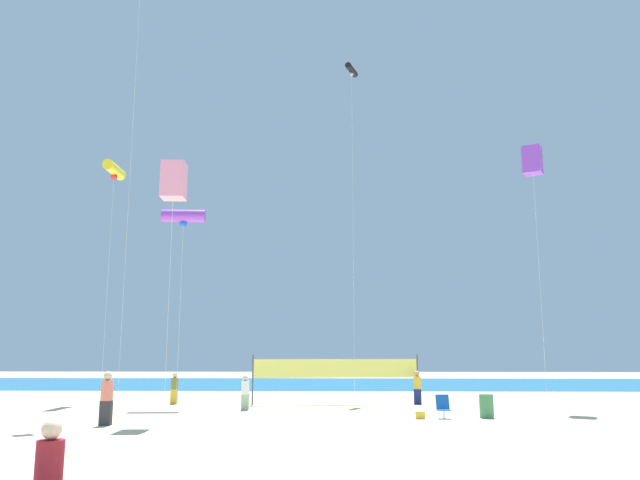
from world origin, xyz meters
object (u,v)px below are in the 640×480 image
beachgoer_olive_shirt (174,387)px  beachgoer_white_shirt (245,391)px  folding_beach_chair (443,406)px  beach_handbag (420,415)px  volleyball_net (336,370)px  kite_violet_tube (184,217)px  beachgoer_coral_shirt (107,396)px  kite_violet_box (532,161)px  mother_figure (48,477)px  beachgoer_mustard_shirt (417,386)px  kite_yellow_tube (114,171)px  kite_black_tube (352,72)px  trash_barrel (486,406)px  kite_pink_box (174,181)px

beachgoer_olive_shirt → beachgoer_white_shirt: bearing=-101.0°
beachgoer_white_shirt → folding_beach_chair: bearing=81.6°
beachgoer_white_shirt → beach_handbag: beachgoer_white_shirt is taller
volleyball_net → kite_violet_tube: size_ratio=0.86×
beachgoer_coral_shirt → kite_violet_box: size_ratio=0.15×
kite_violet_tube → kite_violet_box: bearing=-1.5°
mother_figure → beachgoer_mustard_shirt: (7.86, 22.79, -0.01)m
kite_yellow_tube → kite_violet_box: bearing=-8.5°
beachgoer_mustard_shirt → kite_black_tube: (-2.96, 4.93, 18.91)m
volleyball_net → kite_yellow_tube: size_ratio=0.64×
trash_barrel → kite_violet_box: size_ratio=0.07×
beachgoer_white_shirt → kite_violet_box: bearing=109.9°
beachgoer_olive_shirt → volleyball_net: bearing=-62.6°
beachgoer_white_shirt → volleyball_net: 5.20m
beachgoer_white_shirt → folding_beach_chair: size_ratio=1.72×
beachgoer_olive_shirt → kite_yellow_tube: kite_yellow_tube is taller
mother_figure → kite_violet_box: size_ratio=0.13×
beachgoer_white_shirt → kite_violet_tube: (-3.63, 2.21, 8.44)m
kite_yellow_tube → beachgoer_coral_shirt: bearing=-68.5°
volleyball_net → kite_pink_box: kite_pink_box is taller
trash_barrel → kite_violet_box: bearing=50.5°
mother_figure → trash_barrel: mother_figure is taller
kite_violet_tube → trash_barrel: bearing=-21.0°
trash_barrel → beach_handbag: (-2.65, -0.48, -0.31)m
trash_barrel → kite_black_tube: (-4.86, 11.24, 19.32)m
kite_pink_box → beachgoer_mustard_shirt: bearing=35.4°
beachgoer_white_shirt → volleyball_net: size_ratio=0.19×
beach_handbag → kite_pink_box: 13.41m
trash_barrel → folding_beach_chair: bearing=-174.0°
folding_beach_chair → volleyball_net: size_ratio=0.11×
folding_beach_chair → trash_barrel: trash_barrel is taller
volleyball_net → beach_handbag: volleyball_net is taller
folding_beach_chair → kite_violet_box: kite_violet_box is taller
beachgoer_coral_shirt → kite_black_tube: kite_black_tube is taller
beachgoer_white_shirt → kite_violet_tube: bearing=-108.7°
mother_figure → volleyball_net: size_ratio=0.20×
kite_black_tube → beachgoer_mustard_shirt: bearing=-59.0°
kite_violet_tube → kite_pink_box: 6.44m
trash_barrel → kite_violet_box: 12.98m
folding_beach_chair → kite_yellow_tube: kite_yellow_tube is taller
kite_pink_box → kite_black_tube: size_ratio=0.50×
trash_barrel → volleyball_net: volleyball_net is taller
beachgoer_white_shirt → kite_violet_box: 17.80m
kite_violet_tube → kite_black_tube: 14.92m
beachgoer_olive_shirt → kite_pink_box: kite_pink_box is taller
kite_violet_box → folding_beach_chair: bearing=-138.8°
beachgoer_coral_shirt → folding_beach_chair: (12.24, 2.75, -0.53)m
beachgoer_olive_shirt → folding_beach_chair: size_ratio=1.73×
beach_handbag → beachgoer_coral_shirt: bearing=-167.8°
kite_violet_tube → kite_yellow_tube: (-4.74, 2.85, 3.29)m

